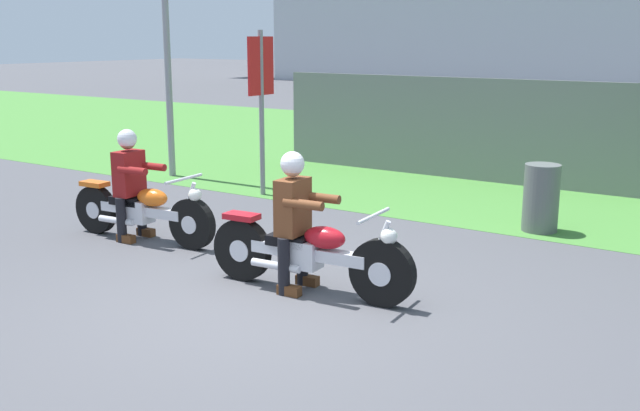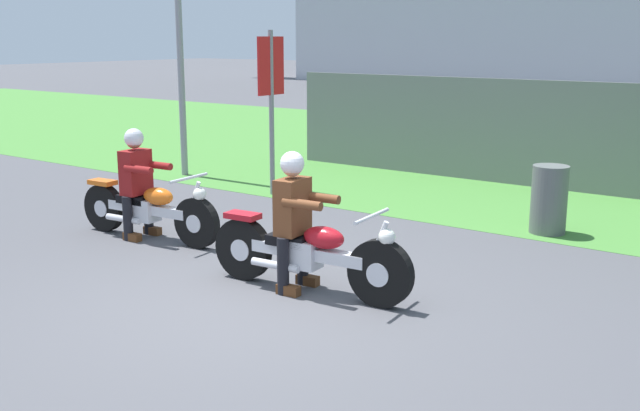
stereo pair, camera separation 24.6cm
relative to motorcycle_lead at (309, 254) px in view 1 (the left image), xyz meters
name	(u,v)px [view 1 (the left image)]	position (x,y,z in m)	size (l,w,h in m)	color
ground	(253,307)	(-0.20, -0.64, -0.40)	(120.00, 120.00, 0.00)	#4C4C51
grass_verge	(562,163)	(-0.20, 9.22, -0.39)	(60.00, 12.00, 0.01)	#478438
motorcycle_lead	(309,254)	(0.00, 0.00, 0.00)	(2.26, 0.66, 0.89)	black
rider_lead	(294,210)	(-0.17, -0.01, 0.42)	(0.57, 0.49, 1.41)	black
motorcycle_follow	(142,211)	(-2.83, 0.42, -0.01)	(2.20, 0.66, 0.87)	black
rider_follow	(130,176)	(-2.99, 0.41, 0.41)	(0.57, 0.49, 1.39)	black
trash_can	(541,198)	(1.13, 3.67, 0.05)	(0.46, 0.46, 0.89)	#595E5B
sign_banner	(261,87)	(-3.32, 3.45, 1.33)	(0.08, 0.60, 2.60)	gray
fence_segment	(453,128)	(-1.41, 6.54, 0.50)	(7.00, 0.06, 1.80)	slate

